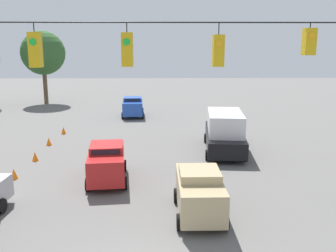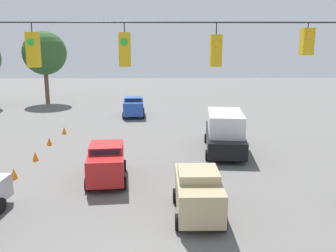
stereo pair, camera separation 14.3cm
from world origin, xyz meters
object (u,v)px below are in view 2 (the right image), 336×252
Objects in this scene: box_truck_black_oncoming_far at (225,132)px; traffic_cone_fifth at (64,130)px; traffic_cone_second at (14,173)px; sedan_tan_crossing_near at (198,192)px; sedan_blue_withflow_deep at (134,106)px; traffic_cone_third at (35,156)px; overhead_signal_span at (122,96)px; traffic_cone_fourth at (49,141)px; tree_horizon_right at (45,53)px; sedan_red_withflow_mid at (106,161)px.

box_truck_black_oncoming_far is 12.16× the size of traffic_cone_fifth.
box_truck_black_oncoming_far reaches higher than traffic_cone_second.
sedan_tan_crossing_near is at bearing 122.50° from traffic_cone_fifth.
traffic_cone_third is (4.90, 14.31, -0.72)m from sedan_blue_withflow_deep.
traffic_cone_fourth is at bearing -64.74° from overhead_signal_span.
traffic_cone_fourth and traffic_cone_fifth have the same top height.
tree_horizon_right reaches higher than traffic_cone_fourth.
sedan_blue_withflow_deep reaches higher than traffic_cone_fifth.
sedan_red_withflow_mid is at bearing 89.86° from sedan_blue_withflow_deep.
traffic_cone_fifth is at bearing 55.87° from sedan_blue_withflow_deep.
traffic_cone_second is 3.11m from traffic_cone_third.
tree_horizon_right is (6.12, -16.09, 5.65)m from traffic_cone_fifth.
tree_horizon_right is (11.03, -26.53, 4.91)m from sedan_red_withflow_mid.
sedan_tan_crossing_near reaches higher than traffic_cone_second.
box_truck_black_oncoming_far is 28.21m from tree_horizon_right.
box_truck_black_oncoming_far is at bearing 130.29° from tree_horizon_right.
traffic_cone_fourth is at bearing 87.27° from traffic_cone_fifth.
traffic_cone_fourth is (6.77, -14.35, -5.14)m from overhead_signal_span.
sedan_red_withflow_mid is 7.76× the size of traffic_cone_third.
box_truck_black_oncoming_far is 12.02m from traffic_cone_third.
traffic_cone_second is 1.00× the size of traffic_cone_third.
overhead_signal_span is 13.60m from traffic_cone_third.
sedan_blue_withflow_deep is 8.85m from traffic_cone_fifth.
sedan_red_withflow_mid is (0.04, 17.74, 0.02)m from sedan_blue_withflow_deep.
box_truck_black_oncoming_far reaches higher than sedan_red_withflow_mid.
sedan_red_withflow_mid is at bearing -43.28° from sedan_tan_crossing_near.
traffic_cone_fourth is (0.21, -3.59, 0.00)m from traffic_cone_third.
box_truck_black_oncoming_far is at bearing -171.02° from traffic_cone_third.
overhead_signal_span is 36.17m from tree_horizon_right.
tree_horizon_right is at bearing -67.42° from sedan_red_withflow_mid.
traffic_cone_fifth is at bearing -64.82° from sedan_red_withflow_mid.
traffic_cone_third is 0.07× the size of tree_horizon_right.
overhead_signal_span reaches higher than traffic_cone_second.
sedan_tan_crossing_near is at bearing 116.67° from tree_horizon_right.
sedan_blue_withflow_deep is (1.66, -25.06, -4.42)m from overhead_signal_span.
traffic_cone_fourth is at bearing 106.99° from tree_horizon_right.
traffic_cone_third is 24.56m from tree_horizon_right.
overhead_signal_span is 4.73× the size of sedan_red_withflow_mid.
box_truck_black_oncoming_far is 12.16× the size of traffic_cone_second.
box_truck_black_oncoming_far reaches higher than traffic_cone_third.
sedan_blue_withflow_deep is at bearing -86.22° from overhead_signal_span.
sedan_blue_withflow_deep is 14.97m from tree_horizon_right.
tree_horizon_right is (6.17, -23.09, 5.65)m from traffic_cone_third.
sedan_red_withflow_mid is 5.01m from traffic_cone_second.
overhead_signal_span reaches higher than traffic_cone_third.
sedan_tan_crossing_near is 9.76m from box_truck_black_oncoming_far.
traffic_cone_third is 1.00× the size of traffic_cone_fifth.
sedan_red_withflow_mid is at bearing 176.25° from traffic_cone_second.
traffic_cone_fourth is (5.07, -7.02, -0.74)m from sedan_red_withflow_mid.
sedan_red_withflow_mid is 11.55m from traffic_cone_fifth.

